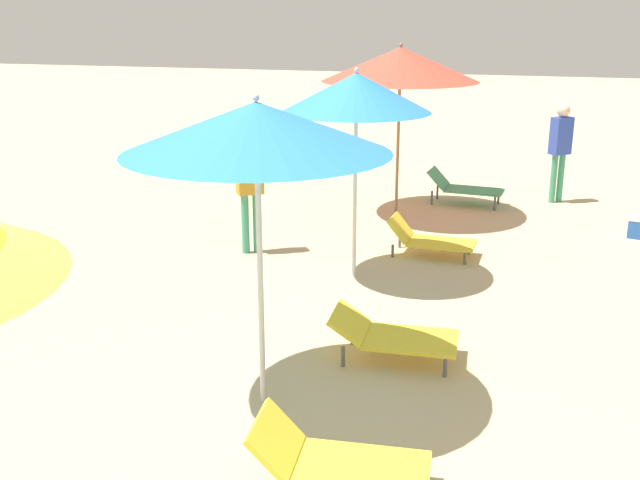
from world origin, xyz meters
name	(u,v)px	position (x,y,z in m)	size (l,w,h in m)	color
umbrella_second	(257,128)	(-0.98, 3.77, 2.46)	(2.21, 2.21, 2.73)	silver
lounger_second_shoreside	(392,335)	(-0.04, 4.93, 0.26)	(1.30, 0.71, 0.48)	yellow
lounger_second_inland	(336,461)	(0.00, 2.65, 0.27)	(1.32, 0.73, 0.56)	yellow
umbrella_third	(356,93)	(-0.99, 7.16, 2.40)	(1.86, 1.86, 2.70)	silver
lounger_third_shoreside	(429,239)	(-0.18, 8.34, 0.25)	(1.22, 0.60, 0.55)	yellow
umbrella_farthest	(400,64)	(-1.05, 10.40, 2.52)	(2.57, 2.57, 2.86)	olive
lounger_farthest_shoreside	(463,187)	(-0.03, 11.45, 0.32)	(1.37, 0.67, 0.62)	#4CA572
person_walking_mid	(250,179)	(-2.67, 7.77, 1.08)	(0.42, 0.39, 1.76)	#3F9972
person_walking_far	(560,142)	(1.58, 12.12, 1.10)	(0.41, 0.41, 1.79)	#3F9972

